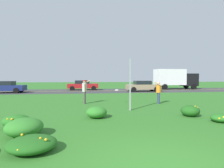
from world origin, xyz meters
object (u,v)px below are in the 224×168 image
(sign_post_near_path, at_px, (130,85))
(person_catcher_orange_shirt, at_px, (158,91))
(frisbee_white, at_px, (117,90))
(car_navy_leftmost, at_px, (5,87))
(person_thrower_red_cap_gray_shirt, at_px, (85,89))
(car_red_center_left, at_px, (83,85))
(car_tan_center_right, at_px, (143,86))
(box_truck_black, at_px, (175,78))

(sign_post_near_path, xyz_separation_m, person_catcher_orange_shirt, (2.68, 2.34, -0.55))
(sign_post_near_path, relative_size, frisbee_white, 12.46)
(sign_post_near_path, relative_size, car_navy_leftmost, 0.66)
(sign_post_near_path, distance_m, person_thrower_red_cap_gray_shirt, 4.05)
(person_thrower_red_cap_gray_shirt, height_order, car_navy_leftmost, person_thrower_red_cap_gray_shirt)
(person_catcher_orange_shirt, bearing_deg, person_thrower_red_cap_gray_shirt, 172.03)
(frisbee_white, xyz_separation_m, car_navy_leftmost, (-11.97, 10.94, -0.24))
(person_thrower_red_cap_gray_shirt, xyz_separation_m, car_navy_leftmost, (-9.68, 10.58, -0.30))
(person_thrower_red_cap_gray_shirt, relative_size, car_red_center_left, 0.38)
(car_tan_center_right, xyz_separation_m, box_truck_black, (6.58, 3.86, 1.06))
(car_tan_center_right, bearing_deg, car_red_center_left, 154.59)
(box_truck_black, bearing_deg, car_navy_leftmost, -170.87)
(frisbee_white, relative_size, car_tan_center_right, 0.05)
(person_catcher_orange_shirt, height_order, car_red_center_left, person_catcher_orange_shirt)
(car_red_center_left, height_order, box_truck_black, box_truck_black)
(sign_post_near_path, distance_m, car_navy_leftmost, 18.38)
(person_thrower_red_cap_gray_shirt, relative_size, frisbee_white, 7.16)
(person_catcher_orange_shirt, bearing_deg, car_red_center_left, 110.41)
(sign_post_near_path, relative_size, person_thrower_red_cap_gray_shirt, 1.74)
(person_catcher_orange_shirt, relative_size, frisbee_white, 6.68)
(car_navy_leftmost, bearing_deg, person_catcher_orange_shirt, -37.11)
(box_truck_black, bearing_deg, car_tan_center_right, -149.61)
(person_catcher_orange_shirt, bearing_deg, sign_post_near_path, -138.94)
(sign_post_near_path, xyz_separation_m, box_truck_black, (11.74, 17.52, 0.32))
(person_thrower_red_cap_gray_shirt, distance_m, box_truck_black, 20.37)
(car_navy_leftmost, distance_m, box_truck_black, 24.35)
(person_thrower_red_cap_gray_shirt, bearing_deg, car_tan_center_right, 53.75)
(person_thrower_red_cap_gray_shirt, relative_size, car_tan_center_right, 0.38)
(person_thrower_red_cap_gray_shirt, bearing_deg, box_truck_black, 45.20)
(sign_post_near_path, xyz_separation_m, car_red_center_left, (-2.97, 17.52, -0.75))
(sign_post_near_path, bearing_deg, car_tan_center_right, 69.31)
(car_tan_center_right, relative_size, box_truck_black, 0.67)
(frisbee_white, height_order, car_tan_center_right, car_tan_center_right)
(person_thrower_red_cap_gray_shirt, distance_m, car_navy_leftmost, 14.34)
(frisbee_white, distance_m, car_navy_leftmost, 16.22)
(sign_post_near_path, height_order, frisbee_white, sign_post_near_path)
(person_thrower_red_cap_gray_shirt, bearing_deg, sign_post_near_path, -49.79)
(person_thrower_red_cap_gray_shirt, xyz_separation_m, frisbee_white, (2.29, -0.36, -0.05))
(person_catcher_orange_shirt, height_order, car_tan_center_right, person_catcher_orange_shirt)
(sign_post_near_path, height_order, box_truck_black, box_truck_black)
(car_tan_center_right, distance_m, box_truck_black, 7.70)
(car_navy_leftmost, bearing_deg, frisbee_white, -42.44)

